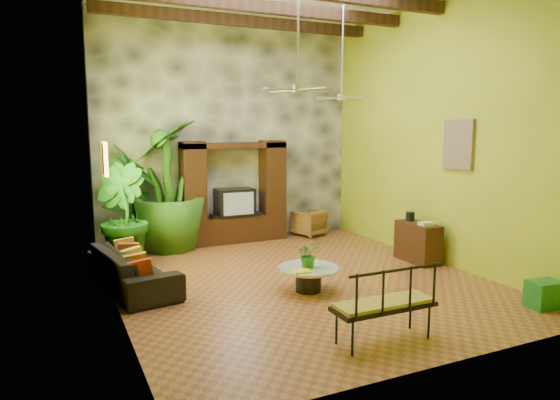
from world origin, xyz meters
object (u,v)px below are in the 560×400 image
coffee_table (308,276)px  side_console (418,242)px  entertainment_center (234,200)px  tall_plant_c (167,186)px  ceiling_fan_back (342,87)px  sofa (133,269)px  ceiling_fan_front (298,75)px  wicker_armchair (309,223)px  tall_plant_b (121,216)px  iron_bench (388,300)px  green_bin (544,294)px  tall_plant_a (133,198)px

coffee_table → side_console: 2.85m
entertainment_center → tall_plant_c: tall_plant_c is taller
ceiling_fan_back → sofa: 5.27m
ceiling_fan_front → wicker_armchair: size_ratio=2.73×
tall_plant_b → side_console: bearing=-21.1°
tall_plant_c → side_console: tall_plant_c is taller
ceiling_fan_back → sofa: size_ratio=0.83×
entertainment_center → iron_bench: (-0.19, -5.93, -0.42)m
tall_plant_b → green_bin: tall_plant_b is taller
ceiling_fan_back → side_console: size_ratio=1.95×
sofa → tall_plant_b: (0.03, 1.37, 0.65)m
tall_plant_b → side_console: 5.68m
ceiling_fan_back → coffee_table: size_ratio=1.90×
entertainment_center → side_console: (2.65, -3.13, -0.58)m
tall_plant_a → sofa: bearing=-99.4°
green_bin → entertainment_center: bearing=114.2°
tall_plant_b → iron_bench: bearing=-63.3°
ceiling_fan_front → tall_plant_a: ceiling_fan_front is taller
wicker_armchair → coffee_table: size_ratio=0.70×
tall_plant_b → entertainment_center: bearing=22.6°
coffee_table → iron_bench: iron_bench is taller
sofa → iron_bench: (2.46, -3.47, 0.22)m
sofa → green_bin: size_ratio=4.97×
coffee_table → ceiling_fan_front: bearing=107.0°
ceiling_fan_front → ceiling_fan_back: (1.80, 1.60, 0.00)m
ceiling_fan_front → ceiling_fan_back: 2.41m
sofa → tall_plant_c: 2.81m
green_bin → sofa: bearing=147.1°
tall_plant_c → coffee_table: 4.10m
tall_plant_c → iron_bench: size_ratio=2.10×
iron_bench → sofa: bearing=125.5°
entertainment_center → side_console: 4.14m
entertainment_center → ceiling_fan_front: bearing=-93.2°
ceiling_fan_front → wicker_armchair: ceiling_fan_front is taller
ceiling_fan_back → tall_plant_c: ceiling_fan_back is taller
sofa → wicker_armchair: bearing=-72.2°
tall_plant_a → green_bin: 7.72m
sofa → iron_bench: bearing=-154.1°
ceiling_fan_back → tall_plant_a: size_ratio=0.81×
tall_plant_b → coffee_table: (2.50, -2.70, -0.72)m
iron_bench → entertainment_center: bearing=88.3°
ceiling_fan_back → side_console: 3.41m
entertainment_center → wicker_armchair: size_ratio=3.52×
ceiling_fan_front → sofa: bearing=156.3°
coffee_table → green_bin: 3.48m
sofa → coffee_table: bearing=-127.2°
ceiling_fan_back → tall_plant_a: 4.86m
sofa → tall_plant_a: 2.64m
coffee_table → iron_bench: (-0.07, -2.14, 0.29)m
ceiling_fan_front → tall_plant_b: 4.21m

